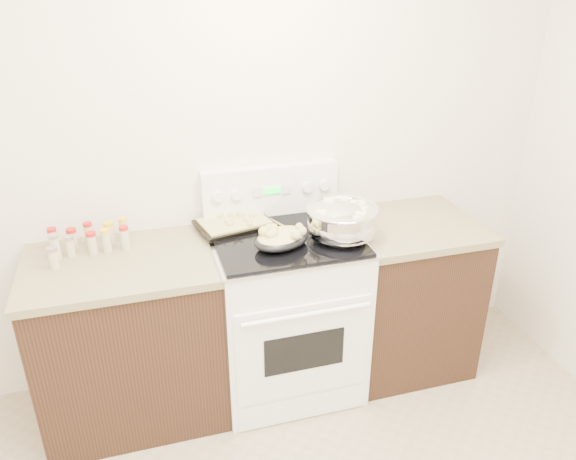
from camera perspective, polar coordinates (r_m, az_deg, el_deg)
name	(u,v)px	position (r m, az deg, el deg)	size (l,w,h in m)	color
room_shell	(310,219)	(1.25, 2.26, 1.11)	(4.10, 3.60, 2.75)	silver
counter_left	(131,338)	(3.07, -15.64, -10.55)	(0.93, 0.67, 0.92)	black
counter_right	(404,293)	(3.39, 11.70, -6.30)	(0.73, 0.67, 0.92)	black
kitchen_range	(285,309)	(3.13, -0.28, -8.04)	(0.78, 0.73, 1.22)	white
mixing_bowl	(342,222)	(2.86, 5.49, 0.77)	(0.47, 0.47, 0.22)	silver
roasting_pan	(282,237)	(2.77, -0.66, -0.76)	(0.37, 0.32, 0.12)	black
baking_sheet	(235,222)	(3.02, -5.44, 0.77)	(0.43, 0.34, 0.06)	black
wooden_spoon	(283,232)	(2.92, -0.50, -0.20)	(0.13, 0.27, 0.04)	tan
blue_ladle	(330,234)	(2.85, 4.25, -0.43)	(0.23, 0.18, 0.10)	#84AEC5
spice_jars	(86,240)	(2.94, -19.79, -1.00)	(0.39, 0.24, 0.13)	#BFB28C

